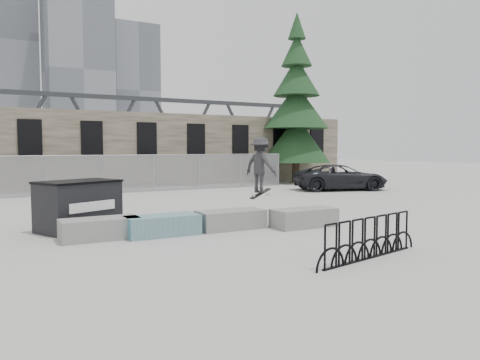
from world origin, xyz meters
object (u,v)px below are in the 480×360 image
at_px(dumpster, 79,205).
at_px(bike_rack, 370,239).
at_px(skateboarder, 260,165).
at_px(planter_offset, 304,217).
at_px(spruce_tree, 296,111).
at_px(planter_center_left, 162,225).
at_px(planter_center_right, 231,219).
at_px(planter_far_left, 100,228).
at_px(suv, 341,177).

relative_size(dumpster, bike_rack, 0.73).
height_order(bike_rack, skateboarder, skateboarder).
relative_size(planter_offset, bike_rack, 0.57).
height_order(spruce_tree, skateboarder, spruce_tree).
distance_m(planter_center_left, bike_rack, 5.63).
relative_size(planter_center_right, spruce_tree, 0.17).
relative_size(planter_far_left, suv, 0.38).
bearing_deg(suv, spruce_tree, 8.01).
height_order(planter_center_right, planter_offset, same).
bearing_deg(dumpster, skateboarder, -36.54).
bearing_deg(bike_rack, skateboarder, 83.52).
distance_m(planter_center_left, dumpster, 2.70).
height_order(planter_center_left, bike_rack, bike_rack).
relative_size(planter_offset, spruce_tree, 0.17).
relative_size(planter_offset, skateboarder, 1.01).
height_order(planter_offset, bike_rack, bike_rack).
bearing_deg(planter_center_right, spruce_tree, 48.18).
xyz_separation_m(planter_offset, bike_rack, (-1.24, -3.99, 0.14)).
xyz_separation_m(bike_rack, suv, (10.52, 12.89, 0.28)).
bearing_deg(dumpster, planter_far_left, -106.33).
distance_m(planter_center_left, planter_offset, 4.32).
relative_size(planter_offset, dumpster, 0.78).
relative_size(planter_center_right, bike_rack, 0.57).
distance_m(dumpster, skateboarder, 5.71).
height_order(dumpster, spruce_tree, spruce_tree).
bearing_deg(bike_rack, planter_far_left, 132.43).
bearing_deg(planter_center_left, planter_offset, -10.33).
xyz_separation_m(spruce_tree, suv, (-1.12, -5.85, -4.17)).
bearing_deg(planter_offset, bike_rack, -107.33).
bearing_deg(spruce_tree, skateboarder, -129.81).
bearing_deg(planter_center_left, spruce_tree, 43.67).
relative_size(planter_far_left, dumpster, 0.78).
distance_m(planter_center_left, skateboarder, 4.02).
bearing_deg(dumpster, bike_rack, -78.66).
distance_m(planter_center_right, dumpster, 4.44).
bearing_deg(suv, bike_rack, 159.63).
distance_m(planter_far_left, dumpster, 1.70).
xyz_separation_m(planter_far_left, planter_center_right, (3.74, -0.30, 0.00)).
bearing_deg(planter_center_left, skateboarder, 11.90).
bearing_deg(suv, planter_center_right, 144.39).
bearing_deg(skateboarder, planter_center_left, 80.37).
distance_m(planter_far_left, bike_rack, 6.84).
xyz_separation_m(planter_offset, dumpster, (-6.10, 2.69, 0.43)).
bearing_deg(dumpster, planter_center_left, -70.72).
xyz_separation_m(planter_center_left, dumpster, (-1.85, 1.92, 0.43)).
distance_m(dumpster, spruce_tree, 20.86).
bearing_deg(bike_rack, dumpster, 126.02).
height_order(planter_center_right, skateboarder, skateboarder).
relative_size(bike_rack, suv, 0.68).
height_order(planter_offset, suv, suv).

